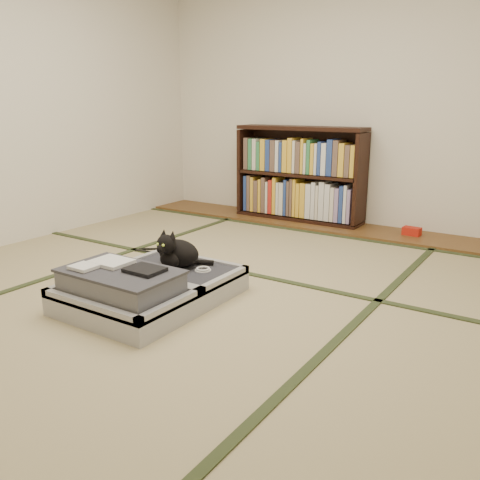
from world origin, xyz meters
The scene contains 10 objects.
floor centered at (0.00, 0.00, 0.00)m, with size 4.50×4.50×0.00m, color tan.
wood_strip centered at (0.00, 2.00, 0.01)m, with size 4.00×0.50×0.02m, color brown.
red_item centered at (0.75, 2.03, 0.06)m, with size 0.15×0.09×0.07m, color red.
room_shell centered at (0.00, 0.00, 1.46)m, with size 4.50×4.50×4.50m.
tatami_borders centered at (0.00, 0.49, 0.00)m, with size 4.00×4.50×0.01m.
bookcase centered at (-0.38, 2.07, 0.45)m, with size 1.29×0.29×0.92m.
suitcase centered at (-0.12, -0.38, 0.10)m, with size 0.73×0.98×0.29m.
cat centered at (-0.14, -0.09, 0.24)m, with size 0.33×0.33×0.26m.
cable_coil centered at (0.04, -0.05, 0.15)m, with size 0.10×0.10×0.02m.
hanger centered at (-0.74, 0.46, 0.01)m, with size 0.46×0.24×0.01m.
Camera 1 is at (1.85, -2.41, 1.14)m, focal length 38.00 mm.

